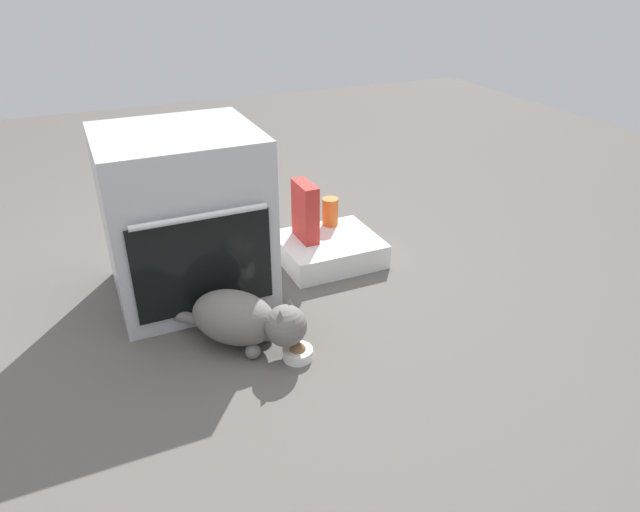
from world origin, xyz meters
TOP-DOWN VIEW (x-y plane):
  - ground at (0.00, 0.00)m, footprint 8.00×8.00m
  - oven at (0.01, 0.38)m, footprint 0.63×0.63m
  - pantry_cabinet at (0.68, 0.38)m, footprint 0.46×0.40m
  - food_bowl at (0.26, -0.26)m, footprint 0.11×0.11m
  - cat at (0.10, -0.11)m, footprint 0.55×0.55m
  - cereal_box at (0.58, 0.43)m, footprint 0.07×0.18m
  - sauce_jar at (0.75, 0.53)m, footprint 0.08×0.08m

SIDE VIEW (x-z plane):
  - ground at x=0.00m, z-range 0.00..0.00m
  - food_bowl at x=0.26m, z-range -0.01..0.06m
  - pantry_cabinet at x=0.68m, z-range 0.00..0.12m
  - cat at x=0.10m, z-range 0.01..0.23m
  - sauce_jar at x=0.75m, z-range 0.12..0.26m
  - cereal_box at x=0.58m, z-range 0.12..0.40m
  - oven at x=0.01m, z-range 0.00..0.72m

